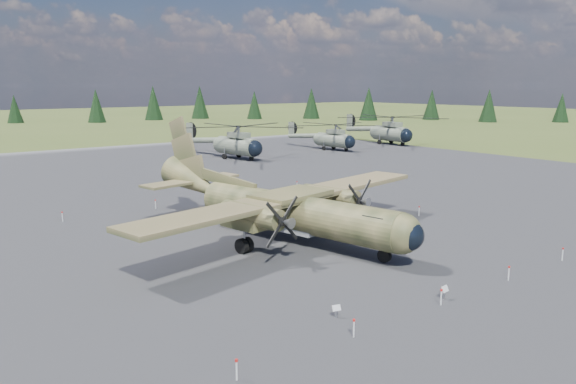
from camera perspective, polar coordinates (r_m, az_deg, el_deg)
ground at (r=37.66m, az=-3.23°, el=-5.93°), size 500.00×500.00×0.00m
apron at (r=46.02m, az=-10.23°, el=-3.00°), size 120.00×120.00×0.04m
transport_plane at (r=39.75m, az=-0.73°, el=-1.24°), size 26.79×24.07×8.84m
helicopter_near at (r=83.93m, az=-5.27°, el=5.76°), size 22.55×24.59×5.01m
helicopter_mid at (r=95.46m, az=4.64°, el=6.12°), size 19.35×21.49×4.43m
helicopter_far at (r=106.30m, az=10.35°, el=6.76°), size 22.19×25.02×5.23m
info_placard_left at (r=27.11m, az=4.92°, el=-11.78°), size 0.44×0.27×0.65m
info_placard_right at (r=30.24m, az=15.62°, el=-9.60°), size 0.49×0.25×0.73m
barrier_fence at (r=37.22m, az=-3.77°, el=-5.33°), size 33.12×29.62×0.85m
treeline at (r=40.99m, az=-13.23°, el=2.12°), size 317.19×304.90×10.97m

